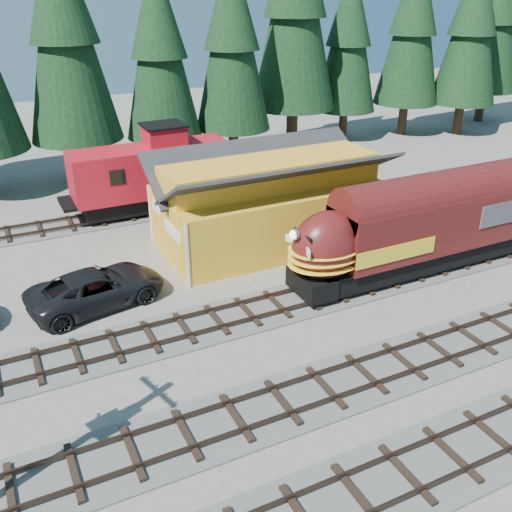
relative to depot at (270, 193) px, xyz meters
name	(u,v)px	position (x,y,z in m)	size (l,w,h in m)	color
ground	(384,334)	(0.00, -10.50, -2.96)	(120.00, 120.00, 0.00)	#6B665B
track_siding	(485,252)	(10.00, -6.50, -2.90)	(68.00, 3.20, 0.33)	#4C4947
track_spur	(67,225)	(-10.00, 7.50, -2.90)	(32.00, 3.20, 0.33)	#4C4947
depot	(270,193)	(0.00, 0.00, 0.00)	(12.80, 7.00, 5.30)	gold
conifer_backdrop	(220,29)	(3.54, 14.99, 7.25)	(79.30, 20.98, 17.38)	black
locomotive	(413,231)	(4.58, -6.50, -0.65)	(14.36, 2.85, 3.91)	black
caboose	(152,173)	(-4.45, 7.50, -0.42)	(9.85, 2.86, 5.12)	black
pickup_truck_a	(97,288)	(-10.31, -2.68, -2.10)	(2.87, 6.22, 1.73)	black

